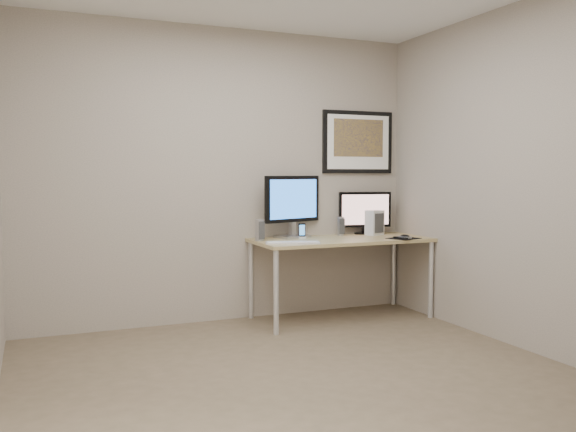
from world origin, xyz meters
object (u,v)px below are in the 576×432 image
object	(u,v)px
monitor_large	(292,203)
speaker_right	(341,226)
monitor_tv	(365,212)
fan_unit	(375,223)
phone_dock	(302,231)
desk	(341,246)
keyboard	(293,242)
speaker_left	(259,230)
framed_art	(358,142)

from	to	relation	value
monitor_large	speaker_right	size ratio (longest dim) A/B	3.45
monitor_large	monitor_tv	size ratio (longest dim) A/B	1.17
speaker_right	fan_unit	size ratio (longest dim) A/B	0.74
phone_dock	speaker_right	bearing A→B (deg)	22.70
monitor_tv	speaker_right	world-z (taller)	monitor_tv
desk	monitor_large	world-z (taller)	monitor_large
keyboard	desk	bearing A→B (deg)	37.56
monitor_large	speaker_left	distance (m)	0.45
monitor_tv	fan_unit	xyz separation A→B (m)	(0.03, -0.13, -0.10)
monitor_tv	speaker_right	bearing A→B (deg)	-165.68
framed_art	fan_unit	size ratio (longest dim) A/B	3.17
speaker_left	keyboard	bearing A→B (deg)	-66.53
framed_art	monitor_large	distance (m)	0.94
monitor_large	phone_dock	bearing A→B (deg)	-78.15
fan_unit	speaker_left	bearing A→B (deg)	164.75
speaker_right	monitor_large	bearing A→B (deg)	-171.83
phone_dock	framed_art	bearing A→B (deg)	24.50
desk	phone_dock	distance (m)	0.38
speaker_right	desk	bearing A→B (deg)	-110.32
framed_art	monitor_large	bearing A→B (deg)	-172.73
framed_art	speaker_left	world-z (taller)	framed_art
framed_art	speaker_left	distance (m)	1.38
framed_art	desk	bearing A→B (deg)	-136.54
speaker_right	fan_unit	distance (m)	0.33
desk	speaker_left	size ratio (longest dim) A/B	8.42
monitor_large	keyboard	bearing A→B (deg)	-130.87
fan_unit	keyboard	bearing A→B (deg)	-178.63
phone_dock	fan_unit	distance (m)	0.76
speaker_right	keyboard	bearing A→B (deg)	-140.72
framed_art	monitor_large	xyz separation A→B (m)	(-0.73, -0.09, -0.58)
phone_dock	keyboard	world-z (taller)	phone_dock
framed_art	fan_unit	bearing A→B (deg)	-66.46
speaker_left	monitor_large	bearing A→B (deg)	10.77
monitor_tv	speaker_right	xyz separation A→B (m)	(-0.27, -0.02, -0.13)
speaker_left	fan_unit	size ratio (longest dim) A/B	0.80
phone_dock	fan_unit	xyz separation A→B (m)	(0.76, -0.00, 0.05)
framed_art	monitor_tv	distance (m)	0.68
monitor_large	speaker_left	xyz separation A→B (m)	(-0.37, -0.14, -0.22)
speaker_left	keyboard	distance (m)	0.36
monitor_tv	phone_dock	xyz separation A→B (m)	(-0.73, -0.13, -0.15)
framed_art	phone_dock	distance (m)	1.08
monitor_tv	keyboard	distance (m)	1.09
desk	monitor_tv	world-z (taller)	monitor_tv
monitor_tv	desk	bearing A→B (deg)	-135.00
desk	monitor_tv	size ratio (longest dim) A/B	3.09
speaker_left	fan_unit	xyz separation A→B (m)	(1.18, 0.04, 0.02)
speaker_right	keyboard	xyz separation A→B (m)	(-0.69, -0.45, -0.08)
phone_dock	keyboard	xyz separation A→B (m)	(-0.24, -0.34, -0.06)
framed_art	phone_dock	bearing A→B (deg)	-164.58
desk	fan_unit	size ratio (longest dim) A/B	6.76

